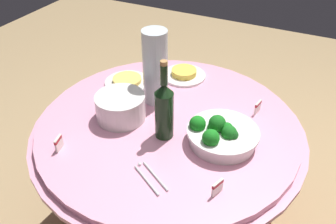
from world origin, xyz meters
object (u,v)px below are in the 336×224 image
decorative_fruit_vase (155,69)px  serving_tongs (150,177)px  label_placard_front (217,187)px  wine_bottle (164,109)px  broccoli_bowl (220,134)px  food_plate_fried_egg (184,74)px  label_placard_rear (258,107)px  plate_stack (121,107)px  food_plate_noodles (127,81)px  label_placard_mid (59,143)px

decorative_fruit_vase → serving_tongs: bearing=25.0°
decorative_fruit_vase → label_placard_front: size_ratio=6.18×
wine_bottle → label_placard_front: wine_bottle is taller
broccoli_bowl → decorative_fruit_vase: (-0.16, -0.36, 0.12)m
food_plate_fried_egg → label_placard_rear: label_placard_rear is taller
plate_stack → food_plate_noodles: (-0.25, -0.12, -0.04)m
plate_stack → wine_bottle: wine_bottle is taller
food_plate_noodles → label_placard_rear: bearing=93.8°
decorative_fruit_vase → serving_tongs: (0.44, 0.20, -0.16)m
decorative_fruit_vase → food_plate_noodles: size_ratio=1.55×
plate_stack → label_placard_mid: 0.30m
plate_stack → decorative_fruit_vase: (-0.18, 0.07, 0.11)m
serving_tongs → broccoli_bowl: bearing=150.6°
wine_bottle → serving_tongs: (0.23, 0.06, -0.12)m
food_plate_fried_egg → wine_bottle: bearing=14.3°
serving_tongs → label_placard_rear: size_ratio=2.91×
plate_stack → decorative_fruit_vase: 0.22m
label_placard_rear → decorative_fruit_vase: bearing=-76.4°
wine_bottle → food_plate_fried_egg: (-0.46, -0.12, -0.11)m
food_plate_fried_egg → label_placard_rear: (0.14, 0.41, 0.02)m
label_placard_mid → plate_stack: bearing=158.7°
wine_bottle → serving_tongs: 0.27m
serving_tongs → label_placard_mid: 0.38m
food_plate_fried_egg → label_placard_front: 0.77m
decorative_fruit_vase → label_placard_rear: (-0.11, 0.44, -0.13)m
decorative_fruit_vase → food_plate_noodles: (-0.07, -0.19, -0.15)m
serving_tongs → label_placard_front: (-0.04, 0.23, 0.03)m
wine_bottle → label_placard_rear: 0.44m
serving_tongs → label_placard_front: 0.24m
decorative_fruit_vase → label_placard_mid: size_ratio=6.18×
plate_stack → food_plate_fried_egg: plate_stack is taller
broccoli_bowl → decorative_fruit_vase: decorative_fruit_vase is taller
wine_bottle → serving_tongs: wine_bottle is taller
decorative_fruit_vase → food_plate_noodles: 0.25m
decorative_fruit_vase → serving_tongs: 0.51m
food_plate_noodles → label_placard_mid: bearing=1.7°
plate_stack → food_plate_noodles: bearing=-153.8°
decorative_fruit_vase → label_placard_rear: 0.47m
food_plate_noodles → label_placard_front: (0.47, 0.63, 0.02)m
label_placard_mid → label_placard_rear: same height
wine_bottle → decorative_fruit_vase: size_ratio=0.99×
label_placard_mid → serving_tongs: bearing=93.0°
wine_bottle → decorative_fruit_vase: (-0.21, -0.15, 0.03)m
label_placard_rear → broccoli_bowl: bearing=-17.0°
decorative_fruit_vase → label_placard_mid: 0.51m
decorative_fruit_vase → label_placard_rear: decorative_fruit_vase is taller
plate_stack → label_placard_rear: size_ratio=3.82×
food_plate_noodles → broccoli_bowl: bearing=68.3°
food_plate_noodles → label_placard_front: 0.79m
food_plate_noodles → wine_bottle: bearing=51.2°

